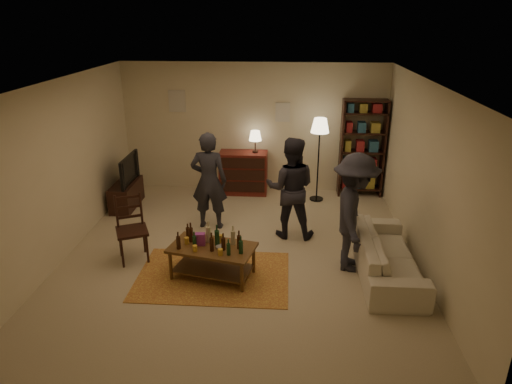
# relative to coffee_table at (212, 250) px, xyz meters

# --- Properties ---
(floor) EXTENTS (6.00, 6.00, 0.00)m
(floor) POSITION_rel_coffee_table_xyz_m (0.34, 0.66, -0.43)
(floor) COLOR #C6B793
(floor) RESTS_ON ground
(room_shell) EXTENTS (6.00, 6.00, 6.00)m
(room_shell) POSITION_rel_coffee_table_xyz_m (-0.31, 3.64, 1.39)
(room_shell) COLOR beige
(room_shell) RESTS_ON ground
(rug) EXTENTS (2.20, 1.50, 0.01)m
(rug) POSITION_rel_coffee_table_xyz_m (0.00, -0.00, -0.42)
(rug) COLOR #9B4121
(rug) RESTS_ON ground
(coffee_table) EXTENTS (1.32, 0.91, 0.83)m
(coffee_table) POSITION_rel_coffee_table_xyz_m (0.00, 0.00, 0.00)
(coffee_table) COLOR brown
(coffee_table) RESTS_ON ground
(dining_chair) EXTENTS (0.61, 0.61, 1.06)m
(dining_chair) POSITION_rel_coffee_table_xyz_m (-1.33, 0.46, 0.13)
(dining_chair) COLOR black
(dining_chair) RESTS_ON ground
(tv_stand) EXTENTS (0.40, 1.00, 1.06)m
(tv_stand) POSITION_rel_coffee_table_xyz_m (-2.11, 2.46, -0.04)
(tv_stand) COLOR black
(tv_stand) RESTS_ON ground
(dresser) EXTENTS (1.00, 0.50, 1.36)m
(dresser) POSITION_rel_coffee_table_xyz_m (0.14, 3.38, 0.05)
(dresser) COLOR maroon
(dresser) RESTS_ON ground
(bookshelf) EXTENTS (0.90, 0.34, 2.02)m
(bookshelf) POSITION_rel_coffee_table_xyz_m (2.58, 3.44, 0.61)
(bookshelf) COLOR black
(bookshelf) RESTS_ON ground
(floor_lamp) EXTENTS (0.36, 0.36, 1.71)m
(floor_lamp) POSITION_rel_coffee_table_xyz_m (1.68, 3.08, 1.02)
(floor_lamp) COLOR black
(floor_lamp) RESTS_ON ground
(sofa) EXTENTS (0.81, 2.08, 0.61)m
(sofa) POSITION_rel_coffee_table_xyz_m (2.54, 0.26, -0.12)
(sofa) COLOR beige
(sofa) RESTS_ON ground
(person_left) EXTENTS (0.66, 0.45, 1.74)m
(person_left) POSITION_rel_coffee_table_xyz_m (-0.31, 1.68, 0.44)
(person_left) COLOR #24252B
(person_left) RESTS_ON ground
(person_right) EXTENTS (0.89, 0.71, 1.74)m
(person_right) POSITION_rel_coffee_table_xyz_m (1.12, 1.42, 0.44)
(person_right) COLOR #24232A
(person_right) RESTS_ON ground
(person_by_sofa) EXTENTS (0.78, 1.22, 1.79)m
(person_by_sofa) POSITION_rel_coffee_table_xyz_m (2.04, 0.40, 0.47)
(person_by_sofa) COLOR #27272F
(person_by_sofa) RESTS_ON ground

